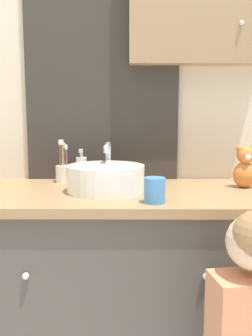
{
  "coord_description": "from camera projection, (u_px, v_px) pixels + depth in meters",
  "views": [
    {
      "loc": [
        0.04,
        -1.17,
        1.14
      ],
      "look_at": [
        0.03,
        0.26,
        0.94
      ],
      "focal_mm": 40.0,
      "sensor_mm": 36.0,
      "label": 1
    }
  ],
  "objects": [
    {
      "name": "wall_back",
      "position": [
        124.0,
        83.0,
        1.75
      ],
      "size": [
        3.2,
        0.18,
        2.5
      ],
      "color": "beige",
      "rests_on": "ground_plane"
    },
    {
      "name": "child_figure",
      "position": [
        250.0,
        335.0,
        1.1
      ],
      "size": [
        0.25,
        0.46,
        0.88
      ],
      "color": "slate",
      "rests_on": "ground_plane"
    },
    {
      "name": "drinking_cup",
      "position": [
        155.0,
        190.0,
        1.3
      ],
      "size": [
        0.07,
        0.07,
        0.09
      ],
      "primitive_type": "cylinder",
      "color": "#4789D1",
      "rests_on": "vanity_counter"
    },
    {
      "name": "toothbrush_holder",
      "position": [
        63.0,
        172.0,
        1.69
      ],
      "size": [
        0.07,
        0.07,
        0.19
      ],
      "color": "silver",
      "rests_on": "vanity_counter"
    },
    {
      "name": "soap_dispenser",
      "position": [
        82.0,
        169.0,
        1.68
      ],
      "size": [
        0.05,
        0.05,
        0.15
      ],
      "color": "white",
      "rests_on": "vanity_counter"
    },
    {
      "name": "sink_basin",
      "position": [
        106.0,
        178.0,
        1.49
      ],
      "size": [
        0.31,
        0.36,
        0.18
      ],
      "color": "white",
      "rests_on": "vanity_counter"
    },
    {
      "name": "teddy_bear",
      "position": [
        245.0,
        168.0,
        1.56
      ],
      "size": [
        0.1,
        0.08,
        0.18
      ],
      "color": "orange",
      "rests_on": "vanity_counter"
    },
    {
      "name": "vanity_counter",
      "position": [
        118.0,
        288.0,
        1.57
      ],
      "size": [
        1.35,
        0.59,
        0.84
      ],
      "color": "#4C4742",
      "rests_on": "ground_plane"
    }
  ]
}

